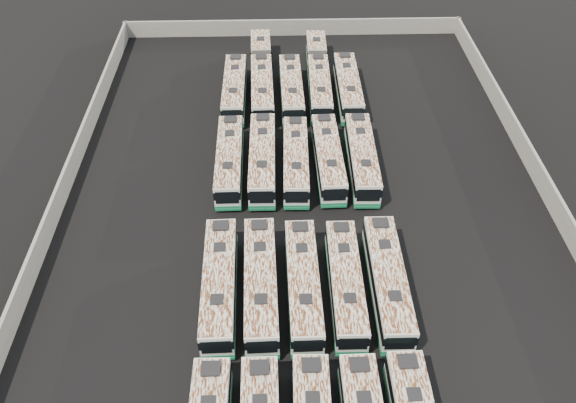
# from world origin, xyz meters

# --- Properties ---
(ground) EXTENTS (140.00, 140.00, 0.00)m
(ground) POSITION_xyz_m (0.00, 0.00, 0.00)
(ground) COLOR black
(ground) RESTS_ON ground
(perimeter_wall) EXTENTS (45.20, 73.20, 2.20)m
(perimeter_wall) POSITION_xyz_m (0.00, 0.00, 1.10)
(perimeter_wall) COLOR slate
(perimeter_wall) RESTS_ON ground
(bus_midfront_far_left) EXTENTS (2.70, 11.61, 3.26)m
(bus_midfront_far_left) POSITION_xyz_m (-7.09, -7.79, 1.66)
(bus_midfront_far_left) COLOR silver
(bus_midfront_far_left) RESTS_ON ground
(bus_midfront_left) EXTENTS (2.74, 11.67, 3.27)m
(bus_midfront_left) POSITION_xyz_m (-3.96, -7.84, 1.67)
(bus_midfront_left) COLOR silver
(bus_midfront_left) RESTS_ON ground
(bus_midfront_center) EXTENTS (2.55, 11.36, 3.19)m
(bus_midfront_center) POSITION_xyz_m (-0.71, -7.94, 1.63)
(bus_midfront_center) COLOR silver
(bus_midfront_center) RESTS_ON ground
(bus_midfront_right) EXTENTS (2.46, 11.15, 3.13)m
(bus_midfront_right) POSITION_xyz_m (2.53, -7.94, 1.60)
(bus_midfront_right) COLOR silver
(bus_midfront_right) RESTS_ON ground
(bus_midfront_far_right) EXTENTS (2.53, 11.57, 3.25)m
(bus_midfront_far_right) POSITION_xyz_m (5.77, -7.83, 1.66)
(bus_midfront_far_right) COLOR silver
(bus_midfront_far_right) RESTS_ON ground
(bus_midback_far_left) EXTENTS (2.53, 11.39, 3.20)m
(bus_midback_far_left) POSITION_xyz_m (-7.07, 7.31, 1.64)
(bus_midback_far_left) COLOR silver
(bus_midback_far_left) RESTS_ON ground
(bus_midback_left) EXTENTS (2.55, 11.65, 3.28)m
(bus_midback_left) POSITION_xyz_m (-3.91, 7.38, 1.68)
(bus_midback_left) COLOR silver
(bus_midback_left) RESTS_ON ground
(bus_midback_center) EXTENTS (2.63, 11.17, 3.13)m
(bus_midback_center) POSITION_xyz_m (-0.70, 7.14, 1.60)
(bus_midback_center) COLOR silver
(bus_midback_center) RESTS_ON ground
(bus_midback_right) EXTENTS (2.63, 11.32, 3.18)m
(bus_midback_right) POSITION_xyz_m (2.44, 7.40, 1.62)
(bus_midback_right) COLOR silver
(bus_midback_right) RESTS_ON ground
(bus_midback_far_right) EXTENTS (2.67, 11.49, 3.22)m
(bus_midback_far_right) POSITION_xyz_m (5.69, 7.30, 1.65)
(bus_midback_far_right) COLOR silver
(bus_midback_far_right) RESTS_ON ground
(bus_back_far_left) EXTENTS (2.42, 11.33, 3.19)m
(bus_back_far_left) POSITION_xyz_m (-7.12, 20.08, 1.63)
(bus_back_far_left) COLOR silver
(bus_back_far_left) RESTS_ON ground
(bus_back_left) EXTENTS (2.84, 17.81, 3.22)m
(bus_back_left) POSITION_xyz_m (-4.08, 23.03, 1.64)
(bus_back_left) COLOR silver
(bus_back_left) RESTS_ON ground
(bus_back_center) EXTENTS (2.56, 11.35, 3.19)m
(bus_back_center) POSITION_xyz_m (-0.72, 19.90, 1.63)
(bus_back_center) COLOR silver
(bus_back_center) RESTS_ON ground
(bus_back_right) EXTENTS (2.71, 17.29, 3.13)m
(bus_back_right) POSITION_xyz_m (2.56, 23.04, 1.60)
(bus_back_right) COLOR silver
(bus_back_right) RESTS_ON ground
(bus_back_far_right) EXTENTS (2.52, 11.43, 3.22)m
(bus_back_far_right) POSITION_xyz_m (5.70, 20.07, 1.64)
(bus_back_far_right) COLOR silver
(bus_back_far_right) RESTS_ON ground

